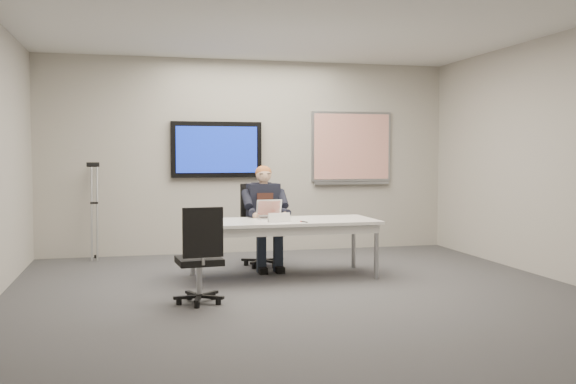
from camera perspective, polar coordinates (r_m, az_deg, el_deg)
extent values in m
cube|color=#38383A|center=(6.62, 1.34, -9.11)|extent=(6.00, 6.00, 0.02)
cube|color=silver|center=(6.61, 1.37, 15.32)|extent=(6.00, 6.00, 0.02)
cube|color=#ABA79B|center=(9.40, -3.37, 3.17)|extent=(6.00, 0.02, 2.80)
cube|color=#ABA79B|center=(3.65, 13.60, 2.82)|extent=(6.00, 0.02, 2.80)
cube|color=#ABA79B|center=(7.80, 23.20, 2.87)|extent=(0.02, 6.00, 2.80)
cube|color=white|center=(7.46, -0.45, -2.64)|extent=(2.18, 0.93, 0.04)
cube|color=silver|center=(7.46, -0.45, -3.20)|extent=(2.09, 0.84, 0.09)
cylinder|color=#909398|center=(6.95, -7.85, -5.89)|extent=(0.05, 0.05, 0.63)
cylinder|color=#909398|center=(7.45, 7.86, -5.27)|extent=(0.05, 0.05, 0.63)
cylinder|color=#909398|center=(7.70, -8.49, -5.00)|extent=(0.05, 0.05, 0.63)
cylinder|color=#909398|center=(8.15, 5.85, -4.51)|extent=(0.05, 0.05, 0.63)
cube|color=black|center=(9.27, -6.37, 3.77)|extent=(1.30, 0.08, 0.80)
cube|color=navy|center=(9.23, -6.33, 3.77)|extent=(1.16, 0.01, 0.66)
cube|color=#909398|center=(9.77, 5.66, 4.04)|extent=(1.25, 0.04, 1.05)
cube|color=white|center=(9.75, 5.70, 4.04)|extent=(1.18, 0.01, 0.98)
cube|color=#909398|center=(9.74, 5.71, 0.81)|extent=(1.18, 0.05, 0.04)
cylinder|color=#909398|center=(8.23, -2.25, -4.67)|extent=(0.06, 0.06, 0.36)
cube|color=black|center=(8.21, -2.26, -3.43)|extent=(0.55, 0.55, 0.07)
cube|color=black|center=(8.38, -2.87, -1.02)|extent=(0.42, 0.14, 0.52)
cylinder|color=#909398|center=(6.26, -7.90, -7.52)|extent=(0.05, 0.05, 0.32)
cube|color=black|center=(6.23, -7.91, -6.07)|extent=(0.45, 0.45, 0.06)
cube|color=black|center=(6.00, -7.57, -3.58)|extent=(0.38, 0.08, 0.47)
cube|color=black|center=(8.15, -2.22, -1.18)|extent=(0.41, 0.25, 0.55)
cube|color=#381D17|center=(8.03, -2.05, -1.04)|extent=(0.21, 0.03, 0.27)
sphere|color=tan|center=(8.10, -2.19, 1.55)|extent=(0.20, 0.20, 0.20)
ellipsoid|color=#985226|center=(8.11, -2.21, 1.75)|extent=(0.21, 0.21, 0.17)
cube|color=#BCBCBE|center=(7.58, -1.49, -2.34)|extent=(0.32, 0.24, 0.02)
cube|color=black|center=(7.57, -1.47, -2.28)|extent=(0.27, 0.17, 0.00)
cube|color=#BCBCBE|center=(7.71, -1.71, -1.43)|extent=(0.32, 0.10, 0.21)
cube|color=#B12712|center=(7.70, -1.70, -1.42)|extent=(0.28, 0.08, 0.17)
cylinder|color=black|center=(7.21, 1.42, -2.65)|extent=(0.06, 0.14, 0.01)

